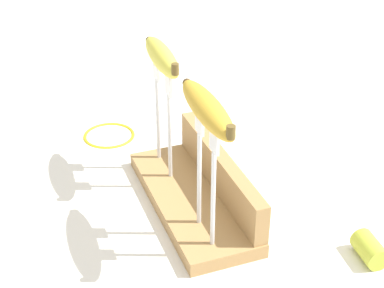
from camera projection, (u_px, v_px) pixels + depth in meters
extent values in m
plane|color=white|center=(192.00, 206.00, 1.03)|extent=(3.00, 3.00, 0.00)
cube|color=#A87F4C|center=(192.00, 200.00, 1.02)|extent=(0.33, 0.13, 0.02)
cube|color=#A87F4C|center=(220.00, 172.00, 1.01)|extent=(0.32, 0.02, 0.07)
cylinder|color=silver|center=(158.00, 120.00, 1.08)|extent=(0.01, 0.01, 0.16)
cube|color=silver|center=(156.00, 70.00, 1.03)|extent=(0.03, 0.01, 0.04)
cylinder|color=silver|center=(170.00, 137.00, 1.03)|extent=(0.01, 0.01, 0.16)
cube|color=silver|center=(169.00, 85.00, 0.98)|extent=(0.03, 0.01, 0.04)
cylinder|color=silver|center=(199.00, 179.00, 0.91)|extent=(0.01, 0.01, 0.16)
cube|color=silver|center=(200.00, 122.00, 0.86)|extent=(0.03, 0.01, 0.04)
cylinder|color=silver|center=(213.00, 200.00, 0.87)|extent=(0.01, 0.01, 0.16)
cube|color=silver|center=(214.00, 140.00, 0.82)|extent=(0.03, 0.01, 0.04)
ellipsoid|color=#DBD147|center=(162.00, 57.00, 0.99)|extent=(0.16, 0.04, 0.04)
cylinder|color=brown|center=(175.00, 69.00, 0.92)|extent=(0.01, 0.01, 0.02)
sphere|color=#3F2D19|center=(149.00, 40.00, 1.05)|extent=(0.01, 0.01, 0.01)
ellipsoid|color=gold|center=(207.00, 109.00, 0.82)|extent=(0.18, 0.04, 0.03)
cylinder|color=brown|center=(231.00, 132.00, 0.75)|extent=(0.01, 0.01, 0.02)
sphere|color=#3F2D19|center=(187.00, 83.00, 0.89)|extent=(0.01, 0.01, 0.01)
cylinder|color=#B2C138|center=(370.00, 249.00, 0.91)|extent=(0.06, 0.04, 0.04)
cylinder|color=beige|center=(360.00, 237.00, 0.93)|extent=(0.01, 0.03, 0.03)
torus|color=gold|center=(109.00, 134.00, 1.24)|extent=(0.11, 0.11, 0.01)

